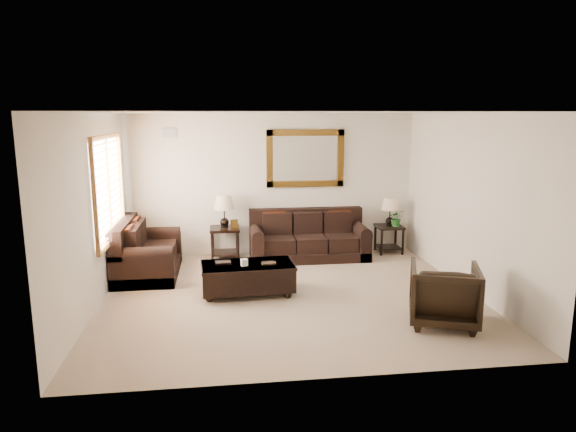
{
  "coord_description": "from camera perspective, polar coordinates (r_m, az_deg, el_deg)",
  "views": [
    {
      "loc": [
        -0.97,
        -7.27,
        2.66
      ],
      "look_at": [
        0.06,
        0.6,
        1.1
      ],
      "focal_mm": 32.0,
      "sensor_mm": 36.0,
      "label": 1
    }
  ],
  "objects": [
    {
      "name": "air_vent",
      "position": [
        9.8,
        -13.05,
        9.01
      ],
      "size": [
        0.25,
        0.02,
        0.18
      ],
      "primitive_type": "cube",
      "color": "#999999",
      "rests_on": "room"
    },
    {
      "name": "loveseat",
      "position": [
        9.02,
        -15.68,
        -4.2
      ],
      "size": [
        0.99,
        1.67,
        0.94
      ],
      "rotation": [
        0.0,
        0.0,
        1.57
      ],
      "color": "black",
      "rests_on": "room"
    },
    {
      "name": "mirror",
      "position": [
        9.9,
        1.94,
        6.41
      ],
      "size": [
        1.5,
        0.06,
        1.1
      ],
      "color": "#44220D",
      "rests_on": "room"
    },
    {
      "name": "end_table_right",
      "position": [
        10.21,
        11.24,
        -0.1
      ],
      "size": [
        0.5,
        0.5,
        1.09
      ],
      "color": "black",
      "rests_on": "room"
    },
    {
      "name": "window",
      "position": [
        8.42,
        -19.24,
        2.91
      ],
      "size": [
        0.07,
        1.96,
        1.66
      ],
      "color": "white",
      "rests_on": "room"
    },
    {
      "name": "end_table_left",
      "position": [
        9.64,
        -7.07,
        -0.18
      ],
      "size": [
        0.55,
        0.55,
        1.21
      ],
      "color": "black",
      "rests_on": "room"
    },
    {
      "name": "coffee_table",
      "position": [
        7.81,
        -4.51,
        -6.56
      ],
      "size": [
        1.42,
        0.82,
        0.59
      ],
      "rotation": [
        0.0,
        0.0,
        0.05
      ],
      "color": "black",
      "rests_on": "room"
    },
    {
      "name": "potted_plant",
      "position": [
        10.17,
        11.97,
        -0.42
      ],
      "size": [
        0.4,
        0.42,
        0.26
      ],
      "primitive_type": "imported",
      "rotation": [
        0.0,
        0.0,
        -0.37
      ],
      "color": "#21561D",
      "rests_on": "end_table_right"
    },
    {
      "name": "room",
      "position": [
        7.45,
        0.17,
        0.97
      ],
      "size": [
        5.51,
        5.01,
        2.71
      ],
      "color": "gray",
      "rests_on": "ground"
    },
    {
      "name": "armchair",
      "position": [
        6.97,
        16.96,
        -8.02
      ],
      "size": [
        1.07,
        1.03,
        0.87
      ],
      "primitive_type": "imported",
      "rotation": [
        0.0,
        0.0,
        2.79
      ],
      "color": "black",
      "rests_on": "floor"
    },
    {
      "name": "sofa",
      "position": [
        9.76,
        2.27,
        -2.75
      ],
      "size": [
        2.2,
        0.95,
        0.9
      ],
      "color": "black",
      "rests_on": "room"
    }
  ]
}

